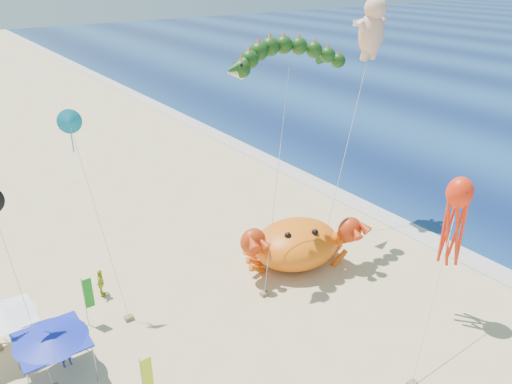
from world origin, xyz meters
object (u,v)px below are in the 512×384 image
Objects in this scene: canopy_blue at (51,337)px; canopy_white at (3,314)px; dragon_kite at (287,61)px; crab_inflatable at (297,242)px; octopus_kite at (456,215)px; cherub_kite at (372,26)px.

canopy_blue is 1.10× the size of canopy_white.
canopy_white is (-18.48, 0.12, -11.10)m from dragon_kite.
crab_inflatable is 16.60m from canopy_blue.
octopus_kite reaches higher than crab_inflatable.
canopy_blue and canopy_white have the same top height.
canopy_blue is at bearing -169.73° from cherub_kite.
octopus_kite is (-6.04, -12.71, -8.33)m from cherub_kite.
canopy_blue is at bearing 158.30° from octopus_kite.
canopy_white is (-21.61, 11.23, -4.08)m from octopus_kite.
canopy_blue is (-16.55, -1.05, 0.82)m from crab_inflatable.
cherub_kite reaches higher than canopy_blue.
cherub_kite is 5.26× the size of canopy_white.
dragon_kite reaches higher than crab_inflatable.
crab_inflatable is 10.86m from octopus_kite.
crab_inflatable is 12.10m from dragon_kite.
cherub_kite is 16.35m from octopus_kite.
dragon_kite is 1.68× the size of octopus_kite.
octopus_kite is at bearing -74.28° from dragon_kite.
cherub_kite is at bearing 3.06° from canopy_white.
octopus_kite reaches higher than canopy_blue.
crab_inflatable is at bearing 3.63° from canopy_blue.
canopy_blue is 3.60m from canopy_white.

